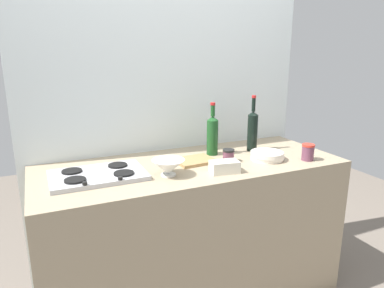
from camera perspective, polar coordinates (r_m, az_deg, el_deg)
The scene contains 11 objects.
counter_block at distance 2.29m, azimuth 0.00°, elevation -13.91°, with size 1.80×0.70×0.90m, color tan.
backsplash_panel at distance 2.37m, azimuth -3.78°, elevation 8.08°, with size 1.90×0.06×2.54m, color silver.
stovetop_hob at distance 1.95m, azimuth -14.80°, elevation -4.79°, with size 0.49×0.32×0.04m.
plate_stack at distance 2.22m, azimuth 11.93°, elevation -1.83°, with size 0.21×0.21×0.05m.
wine_bottle_leftmost at distance 2.38m, azimuth 9.63°, elevation 2.26°, with size 0.07×0.07×0.37m.
wine_bottle_mid_left at distance 2.26m, azimuth 3.28°, elevation 1.55°, with size 0.07×0.07×0.33m.
mixing_bowl at distance 1.91m, azimuth -3.80°, elevation -3.68°, with size 0.18×0.18×0.09m.
butter_dish at distance 1.96m, azimuth 5.20°, elevation -3.65°, with size 0.16×0.09×0.07m, color silver.
condiment_jar_front at distance 2.15m, azimuth 5.84°, elevation -1.83°, with size 0.07×0.07×0.08m.
condiment_jar_rear at distance 2.27m, azimuth 18.01°, elevation -1.24°, with size 0.08×0.08×0.10m.
cutting_board at distance 2.13m, azimuth 0.43°, elevation -2.67°, with size 0.23×0.18×0.02m, color #9E7A4C.
Camera 1 is at (-0.82, -1.83, 1.56)m, focal length 33.41 mm.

